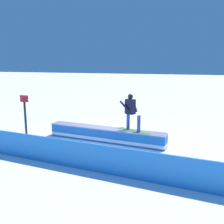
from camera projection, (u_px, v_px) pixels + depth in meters
ground_plane at (106, 141)px, 11.35m from camera, size 120.00×120.00×0.00m
grind_box at (106, 135)px, 11.29m from camera, size 5.37×1.20×0.60m
snowboarder at (131, 111)px, 10.65m from camera, size 1.49×0.95×1.54m
safety_fence at (75, 155)px, 8.42m from camera, size 13.29×1.53×0.92m
trail_marker at (25, 116)px, 11.47m from camera, size 0.40×0.10×1.99m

